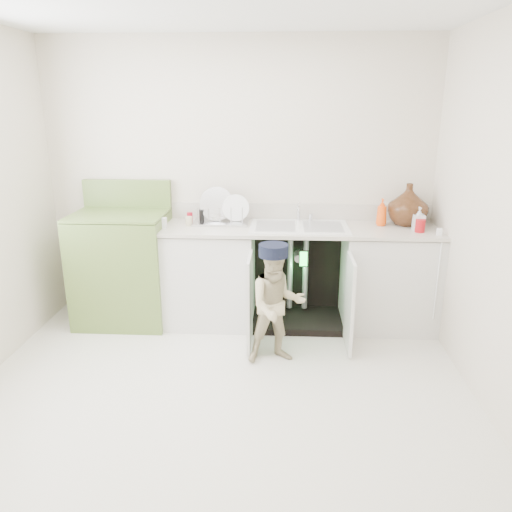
% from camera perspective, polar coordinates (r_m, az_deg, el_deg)
% --- Properties ---
extents(ground, '(3.50, 3.50, 0.00)m').
position_cam_1_polar(ground, '(3.62, -3.95, -15.29)').
color(ground, silver).
rests_on(ground, ground).
extents(room_shell, '(6.00, 5.50, 1.26)m').
position_cam_1_polar(room_shell, '(3.13, -4.41, 4.38)').
color(room_shell, beige).
rests_on(room_shell, ground).
extents(counter_run, '(2.44, 1.02, 1.26)m').
position_cam_1_polar(counter_run, '(4.49, 5.33, -1.84)').
color(counter_run, silver).
rests_on(counter_run, ground).
extents(avocado_stove, '(0.81, 0.65, 1.26)m').
position_cam_1_polar(avocado_stove, '(4.67, -14.96, -1.13)').
color(avocado_stove, '#5A7332').
rests_on(avocado_stove, ground).
extents(repair_worker, '(0.52, 0.61, 0.94)m').
position_cam_1_polar(repair_worker, '(3.80, 2.38, -5.47)').
color(repair_worker, beige).
rests_on(repair_worker, ground).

